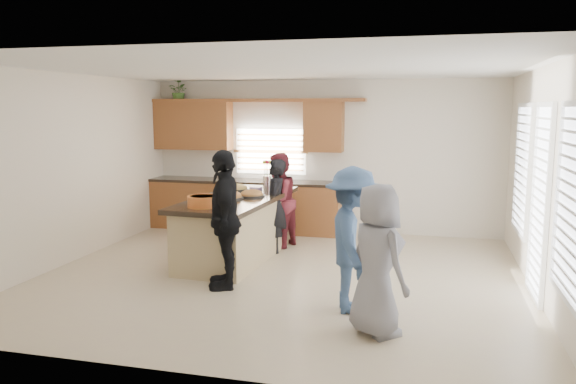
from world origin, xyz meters
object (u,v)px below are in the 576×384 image
(woman_left_front, at_px, (225,219))
(woman_right_back, at_px, (352,240))
(woman_left_back, at_px, (275,206))
(island, at_px, (237,229))
(salad_bowl, at_px, (203,201))
(woman_left_mid, at_px, (278,201))
(woman_right_front, at_px, (377,260))

(woman_left_front, relative_size, woman_right_back, 1.08)
(woman_left_back, bearing_deg, woman_left_front, -15.77)
(island, bearing_deg, salad_bowl, -95.92)
(woman_left_mid, bearing_deg, woman_left_front, 11.93)
(woman_left_back, bearing_deg, salad_bowl, -34.62)
(island, height_order, woman_left_front, woman_left_front)
(woman_left_front, height_order, woman_right_back, woman_left_front)
(woman_left_mid, bearing_deg, island, -14.39)
(salad_bowl, relative_size, woman_right_front, 0.28)
(island, relative_size, woman_left_front, 1.55)
(woman_left_mid, height_order, woman_right_front, woman_left_mid)
(woman_left_mid, relative_size, woman_right_front, 1.01)
(island, bearing_deg, woman_left_back, 50.02)
(salad_bowl, xyz_separation_m, woman_left_mid, (0.59, 1.73, -0.25))
(woman_right_front, bearing_deg, woman_left_mid, -10.97)
(woman_left_front, height_order, woman_right_front, woman_left_front)
(woman_right_front, bearing_deg, woman_left_back, -9.02)
(salad_bowl, distance_m, woman_left_mid, 1.84)
(woman_right_back, bearing_deg, woman_left_back, 20.20)
(woman_left_mid, bearing_deg, woman_right_back, 45.82)
(woman_right_back, relative_size, woman_right_front, 1.06)
(woman_left_back, relative_size, woman_left_mid, 0.95)
(island, relative_size, woman_left_back, 1.85)
(woman_left_mid, bearing_deg, salad_bowl, -3.92)
(woman_left_front, bearing_deg, woman_left_mid, 158.21)
(island, height_order, woman_left_back, woman_left_back)
(woman_right_back, bearing_deg, salad_bowl, 54.00)
(woman_left_front, bearing_deg, woman_right_back, 55.72)
(island, relative_size, salad_bowl, 6.32)
(salad_bowl, relative_size, woman_left_back, 0.29)
(salad_bowl, xyz_separation_m, woman_right_front, (2.50, -1.51, -0.26))
(woman_left_back, xyz_separation_m, woman_left_front, (-0.14, -1.89, 0.14))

